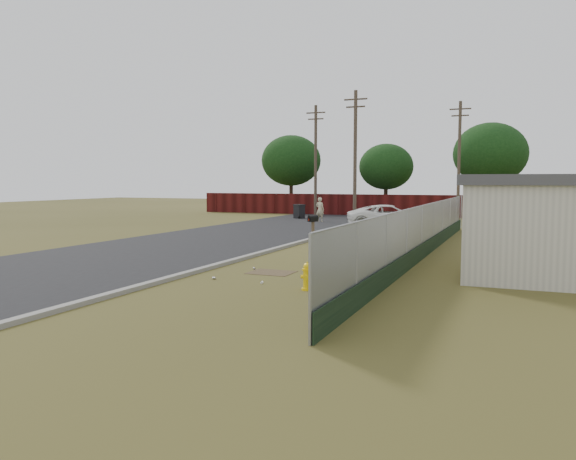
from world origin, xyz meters
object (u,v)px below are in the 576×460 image
at_px(pickup_truck, 390,217).
at_px(trash_bin, 299,211).
at_px(fire_hydrant, 307,277).
at_px(pedestrian, 320,210).
at_px(mailbox, 313,221).

xyz_separation_m(pickup_truck, trash_bin, (-8.53, 6.45, -0.17)).
distance_m(fire_hydrant, pedestrian, 25.34).
height_order(pickup_truck, trash_bin, pickup_truck).
height_order(fire_hydrant, trash_bin, trash_bin).
height_order(pedestrian, trash_bin, pedestrian).
distance_m(pickup_truck, trash_bin, 10.70).
bearing_deg(mailbox, trash_bin, 113.42).
bearing_deg(trash_bin, pedestrian, -45.92).
xyz_separation_m(mailbox, pickup_truck, (1.44, 9.93, -0.33)).
xyz_separation_m(mailbox, pedestrian, (-4.41, 13.61, -0.19)).
relative_size(pickup_truck, trash_bin, 4.78).
xyz_separation_m(pickup_truck, pedestrian, (-5.85, 3.68, 0.15)).
height_order(mailbox, trash_bin, mailbox).
height_order(mailbox, pickup_truck, pickup_truck).
xyz_separation_m(fire_hydrant, pedestrian, (-8.04, 24.02, 0.52)).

